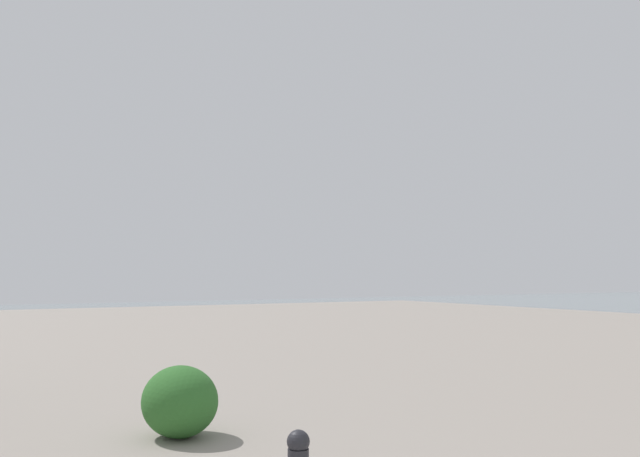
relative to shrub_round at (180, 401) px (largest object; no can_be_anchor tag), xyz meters
name	(u,v)px	position (x,y,z in m)	size (l,w,h in m)	color
shrub_round	(180,401)	(0.00, 0.00, 0.00)	(0.90, 0.81, 0.76)	#2D6628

